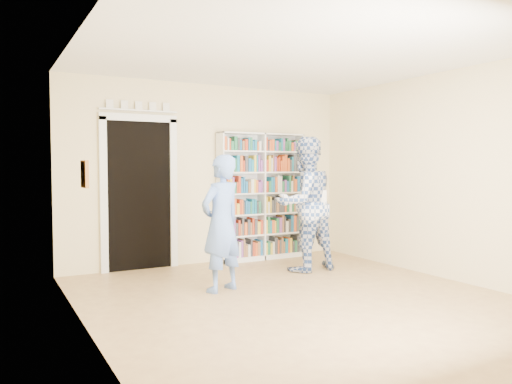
# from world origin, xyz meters

# --- Properties ---
(floor) EXTENTS (5.00, 5.00, 0.00)m
(floor) POSITION_xyz_m (0.00, 0.00, 0.00)
(floor) COLOR #946D47
(floor) RESTS_ON ground
(ceiling) EXTENTS (5.00, 5.00, 0.00)m
(ceiling) POSITION_xyz_m (0.00, 0.00, 2.70)
(ceiling) COLOR white
(ceiling) RESTS_ON wall_back
(wall_back) EXTENTS (4.50, 0.00, 4.50)m
(wall_back) POSITION_xyz_m (0.00, 2.50, 1.35)
(wall_back) COLOR beige
(wall_back) RESTS_ON floor
(wall_left) EXTENTS (0.00, 5.00, 5.00)m
(wall_left) POSITION_xyz_m (-2.25, 0.00, 1.35)
(wall_left) COLOR beige
(wall_left) RESTS_ON floor
(wall_right) EXTENTS (0.00, 5.00, 5.00)m
(wall_right) POSITION_xyz_m (2.25, 0.00, 1.35)
(wall_right) COLOR beige
(wall_right) RESTS_ON floor
(bookshelf) EXTENTS (1.44, 0.27, 1.99)m
(bookshelf) POSITION_xyz_m (0.80, 2.34, 1.00)
(bookshelf) COLOR white
(bookshelf) RESTS_ON floor
(doorway) EXTENTS (1.10, 0.08, 2.43)m
(doorway) POSITION_xyz_m (-1.10, 2.48, 1.18)
(doorway) COLOR black
(doorway) RESTS_ON floor
(wall_art) EXTENTS (0.03, 0.25, 0.25)m
(wall_art) POSITION_xyz_m (-2.23, 0.20, 1.40)
(wall_art) COLOR brown
(wall_art) RESTS_ON wall_left
(man_blue) EXTENTS (0.68, 0.57, 1.60)m
(man_blue) POSITION_xyz_m (-0.60, 0.80, 0.80)
(man_blue) COLOR #5E83D1
(man_blue) RESTS_ON floor
(man_plaid) EXTENTS (0.95, 0.75, 1.88)m
(man_plaid) POSITION_xyz_m (0.91, 1.29, 0.94)
(man_plaid) COLOR #2D4989
(man_plaid) RESTS_ON floor
(paper_sheet) EXTENTS (0.21, 0.03, 0.29)m
(paper_sheet) POSITION_xyz_m (1.00, 1.05, 0.99)
(paper_sheet) COLOR white
(paper_sheet) RESTS_ON man_plaid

